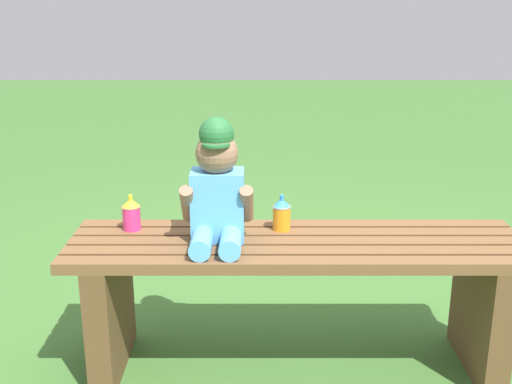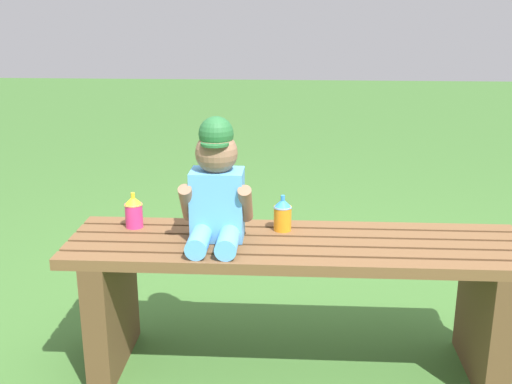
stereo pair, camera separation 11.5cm
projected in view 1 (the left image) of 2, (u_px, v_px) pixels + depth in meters
ground_plane at (293, 366)px, 2.21m from camera, size 16.00×16.00×0.00m
park_bench at (295, 285)px, 2.11m from camera, size 1.50×0.40×0.47m
child_figure at (215, 189)px, 2.01m from camera, size 0.23×0.27×0.40m
sippy_cup_left at (129, 214)px, 2.14m from camera, size 0.06×0.06×0.12m
sippy_cup_right at (280, 213)px, 2.14m from camera, size 0.06×0.06×0.12m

